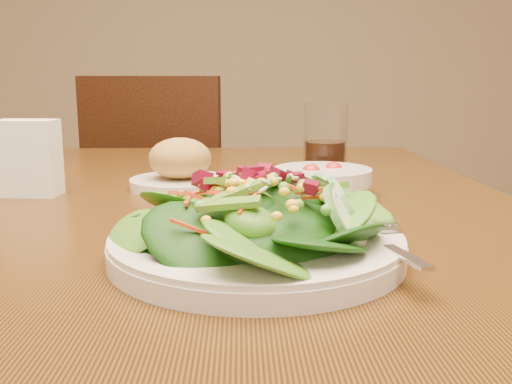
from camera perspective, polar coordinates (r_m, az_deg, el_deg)
dining_table at (r=0.82m, az=-3.87°, el=-8.72°), size 0.90×1.40×0.75m
chair_far at (r=1.80m, az=-8.86°, el=-2.69°), size 0.51×0.51×0.93m
salad_plate at (r=0.57m, az=1.08°, el=-3.52°), size 0.30×0.30×0.09m
bread_plate at (r=0.94m, az=-7.58°, el=2.42°), size 0.17×0.17×0.08m
tomato_bowl at (r=0.89m, az=6.65°, el=1.11°), size 0.15×0.15×0.05m
drinking_glass at (r=1.02m, az=6.93°, el=4.50°), size 0.08×0.08×0.14m
napkin_holder at (r=0.94m, az=-21.82°, el=3.38°), size 0.09×0.06×0.12m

